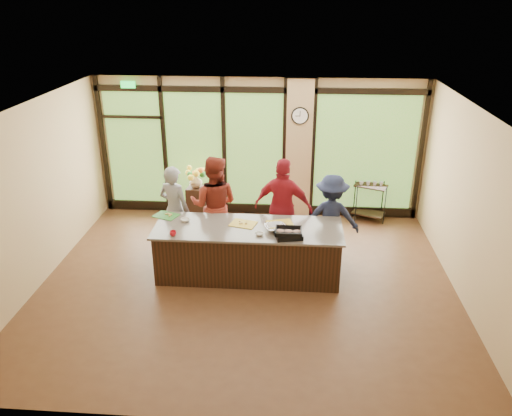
% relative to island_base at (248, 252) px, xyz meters
% --- Properties ---
extents(floor, '(7.00, 7.00, 0.00)m').
position_rel_island_base_xyz_m(floor, '(0.00, -0.30, -0.44)').
color(floor, '#51301C').
rests_on(floor, ground).
extents(ceiling, '(7.00, 7.00, 0.00)m').
position_rel_island_base_xyz_m(ceiling, '(0.00, -0.30, 2.56)').
color(ceiling, white).
rests_on(ceiling, back_wall).
extents(back_wall, '(7.00, 0.00, 7.00)m').
position_rel_island_base_xyz_m(back_wall, '(0.00, 2.70, 1.06)').
color(back_wall, tan).
rests_on(back_wall, floor).
extents(left_wall, '(0.00, 6.00, 6.00)m').
position_rel_island_base_xyz_m(left_wall, '(-3.50, -0.30, 1.06)').
color(left_wall, tan).
rests_on(left_wall, floor).
extents(right_wall, '(0.00, 6.00, 6.00)m').
position_rel_island_base_xyz_m(right_wall, '(3.50, -0.30, 1.06)').
color(right_wall, tan).
rests_on(right_wall, floor).
extents(window_wall, '(6.90, 0.12, 3.00)m').
position_rel_island_base_xyz_m(window_wall, '(0.16, 2.65, 0.95)').
color(window_wall, tan).
rests_on(window_wall, floor).
extents(island_base, '(3.10, 1.00, 0.88)m').
position_rel_island_base_xyz_m(island_base, '(0.00, 0.00, 0.00)').
color(island_base, black).
rests_on(island_base, floor).
extents(countertop, '(3.20, 1.10, 0.04)m').
position_rel_island_base_xyz_m(countertop, '(0.00, 0.00, 0.46)').
color(countertop, '#6E645B').
rests_on(countertop, island_base).
extents(wall_clock, '(0.36, 0.04, 0.36)m').
position_rel_island_base_xyz_m(wall_clock, '(0.85, 2.57, 1.81)').
color(wall_clock, black).
rests_on(wall_clock, window_wall).
extents(cook_left, '(0.73, 0.61, 1.70)m').
position_rel_island_base_xyz_m(cook_left, '(-1.45, 0.80, 0.41)').
color(cook_left, gray).
rests_on(cook_left, floor).
extents(cook_midleft, '(0.98, 0.79, 1.89)m').
position_rel_island_base_xyz_m(cook_midleft, '(-0.71, 0.85, 0.50)').
color(cook_midleft, maroon).
rests_on(cook_midleft, floor).
extents(cook_midright, '(1.17, 0.69, 1.87)m').
position_rel_island_base_xyz_m(cook_midright, '(0.58, 0.86, 0.49)').
color(cook_midright, maroon).
rests_on(cook_midright, floor).
extents(cook_right, '(1.08, 0.67, 1.62)m').
position_rel_island_base_xyz_m(cook_right, '(1.45, 0.76, 0.37)').
color(cook_right, '#1B213C').
rests_on(cook_right, floor).
extents(roasting_pan, '(0.49, 0.42, 0.08)m').
position_rel_island_base_xyz_m(roasting_pan, '(0.69, -0.32, 0.52)').
color(roasting_pan, black).
rests_on(roasting_pan, countertop).
extents(mixing_bowl, '(0.46, 0.46, 0.09)m').
position_rel_island_base_xyz_m(mixing_bowl, '(0.47, -0.09, 0.52)').
color(mixing_bowl, silver).
rests_on(mixing_bowl, countertop).
extents(cutting_board_left, '(0.50, 0.44, 0.01)m').
position_rel_island_base_xyz_m(cutting_board_left, '(-1.50, 0.36, 0.49)').
color(cutting_board_left, '#327E2E').
rests_on(cutting_board_left, countertop).
extents(cutting_board_center, '(0.50, 0.42, 0.01)m').
position_rel_island_base_xyz_m(cutting_board_center, '(-0.09, 0.12, 0.49)').
color(cutting_board_center, gold).
rests_on(cutting_board_center, countertop).
extents(cutting_board_right, '(0.51, 0.43, 0.01)m').
position_rel_island_base_xyz_m(cutting_board_right, '(0.54, 0.17, 0.49)').
color(cutting_board_right, gold).
rests_on(cutting_board_right, countertop).
extents(prep_bowl_near, '(0.20, 0.20, 0.05)m').
position_rel_island_base_xyz_m(prep_bowl_near, '(-1.11, 0.16, 0.50)').
color(prep_bowl_near, silver).
rests_on(prep_bowl_near, countertop).
extents(prep_bowl_mid, '(0.15, 0.15, 0.04)m').
position_rel_island_base_xyz_m(prep_bowl_mid, '(0.21, -0.28, 0.50)').
color(prep_bowl_mid, silver).
rests_on(prep_bowl_mid, countertop).
extents(prep_bowl_far, '(0.16, 0.16, 0.04)m').
position_rel_island_base_xyz_m(prep_bowl_far, '(0.50, 0.09, 0.50)').
color(prep_bowl_far, silver).
rests_on(prep_bowl_far, countertop).
extents(red_ramekin, '(0.12, 0.12, 0.09)m').
position_rel_island_base_xyz_m(red_ramekin, '(-1.20, -0.41, 0.52)').
color(red_ramekin, red).
rests_on(red_ramekin, countertop).
extents(flower_stand, '(0.42, 0.42, 0.75)m').
position_rel_island_base_xyz_m(flower_stand, '(-1.31, 2.22, -0.06)').
color(flower_stand, black).
rests_on(flower_stand, floor).
extents(flower_vase, '(0.29, 0.29, 0.28)m').
position_rel_island_base_xyz_m(flower_vase, '(-1.31, 2.22, 0.45)').
color(flower_vase, '#957851').
rests_on(flower_vase, flower_stand).
extents(bar_cart, '(0.76, 0.61, 0.90)m').
position_rel_island_base_xyz_m(bar_cart, '(2.40, 2.45, 0.10)').
color(bar_cart, black).
rests_on(bar_cart, floor).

